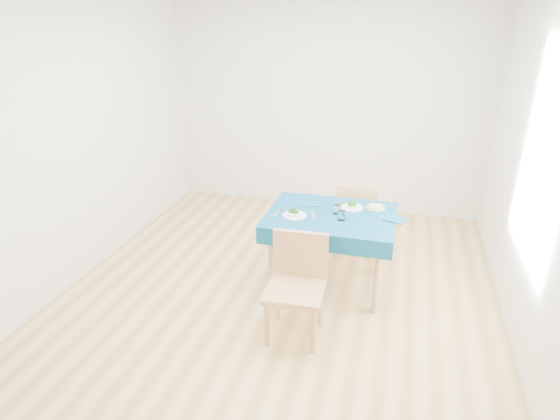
% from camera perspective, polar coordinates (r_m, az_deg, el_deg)
% --- Properties ---
extents(room_shell, '(4.02, 4.52, 2.73)m').
position_cam_1_polar(room_shell, '(3.98, 0.00, 6.61)').
color(room_shell, '#A78145').
rests_on(room_shell, ground).
extents(table, '(1.15, 0.88, 0.76)m').
position_cam_1_polar(table, '(4.48, 6.04, -4.96)').
color(table, navy).
rests_on(table, ground).
extents(chair_near, '(0.47, 0.51, 1.13)m').
position_cam_1_polar(chair_near, '(3.70, 1.87, -7.99)').
color(chair_near, '#AD8251').
rests_on(chair_near, ground).
extents(chair_far, '(0.47, 0.51, 1.07)m').
position_cam_1_polar(chair_far, '(5.08, 9.19, 0.33)').
color(chair_far, '#AD8251').
rests_on(chair_far, ground).
extents(bowl_near, '(0.22, 0.22, 0.07)m').
position_cam_1_polar(bowl_near, '(4.24, 1.80, -0.33)').
color(bowl_near, white).
rests_on(bowl_near, table).
extents(bowl_far, '(0.21, 0.21, 0.06)m').
position_cam_1_polar(bowl_far, '(4.46, 8.80, 0.61)').
color(bowl_far, white).
rests_on(bowl_far, table).
extents(fork_near, '(0.04, 0.18, 0.00)m').
position_cam_1_polar(fork_near, '(4.32, -0.30, -0.28)').
color(fork_near, silver).
rests_on(fork_near, table).
extents(knife_near, '(0.08, 0.22, 0.00)m').
position_cam_1_polar(knife_near, '(4.28, 4.05, -0.58)').
color(knife_near, silver).
rests_on(knife_near, table).
extents(fork_far, '(0.04, 0.17, 0.00)m').
position_cam_1_polar(fork_far, '(4.48, 7.29, 0.37)').
color(fork_far, silver).
rests_on(fork_far, table).
extents(knife_far, '(0.03, 0.19, 0.00)m').
position_cam_1_polar(knife_far, '(4.30, 12.26, -0.96)').
color(knife_far, silver).
rests_on(knife_far, table).
extents(napkin_near, '(0.20, 0.16, 0.01)m').
position_cam_1_polar(napkin_near, '(4.51, 3.65, 0.76)').
color(napkin_near, navy).
rests_on(napkin_near, table).
extents(napkin_far, '(0.24, 0.20, 0.01)m').
position_cam_1_polar(napkin_far, '(4.29, 13.76, -1.10)').
color(napkin_far, navy).
rests_on(napkin_far, table).
extents(tumbler_center, '(0.07, 0.07, 0.09)m').
position_cam_1_polar(tumbler_center, '(4.32, 6.96, 0.09)').
color(tumbler_center, white).
rests_on(tumbler_center, table).
extents(tumbler_side, '(0.07, 0.07, 0.09)m').
position_cam_1_polar(tumbler_side, '(4.19, 7.51, -0.66)').
color(tumbler_side, white).
rests_on(tumbler_side, table).
extents(side_plate, '(0.18, 0.18, 0.01)m').
position_cam_1_polar(side_plate, '(4.51, 11.57, 0.28)').
color(side_plate, '#A3BD5C').
rests_on(side_plate, table).
extents(bread_slice, '(0.12, 0.12, 0.02)m').
position_cam_1_polar(bread_slice, '(4.51, 11.58, 0.43)').
color(bread_slice, beige).
rests_on(bread_slice, side_plate).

